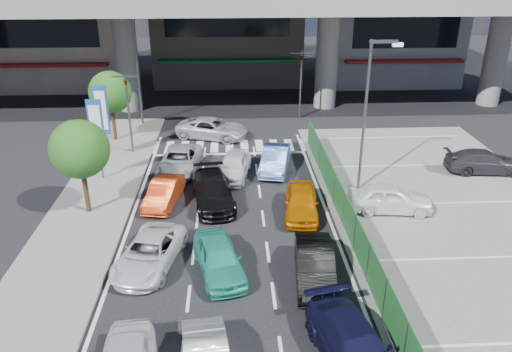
{
  "coord_description": "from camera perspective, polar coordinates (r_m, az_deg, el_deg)",
  "views": [
    {
      "loc": [
        0.13,
        -18.26,
        11.84
      ],
      "look_at": [
        1.28,
        3.5,
        2.05
      ],
      "focal_mm": 35.0,
      "sensor_mm": 36.0,
      "label": 1
    }
  ],
  "objects": [
    {
      "name": "parked_sedan_white",
      "position": [
        25.49,
        15.07,
        -2.44
      ],
      "size": [
        4.34,
        2.2,
        1.42
      ],
      "primitive_type": "imported",
      "rotation": [
        0.0,
        0.0,
        1.44
      ],
      "color": "white",
      "rests_on": "parking_lot"
    },
    {
      "name": "taxi_teal_mid",
      "position": [
        20.22,
        -4.27,
        -9.34
      ],
      "size": [
        2.5,
        4.31,
        1.38
      ],
      "primitive_type": "imported",
      "rotation": [
        0.0,
        0.0,
        0.23
      ],
      "color": "teal",
      "rests_on": "ground"
    },
    {
      "name": "taxi_orange_left",
      "position": [
        25.93,
        -10.49,
        -1.88
      ],
      "size": [
        1.93,
        3.91,
        1.23
      ],
      "primitive_type": "imported",
      "rotation": [
        0.0,
        0.0,
        -0.17
      ],
      "color": "#BE3813",
      "rests_on": "ground"
    },
    {
      "name": "hatch_black_mid_right",
      "position": [
        19.88,
        6.74,
        -10.1
      ],
      "size": [
        1.83,
        4.3,
        1.38
      ],
      "primitive_type": "imported",
      "rotation": [
        0.0,
        0.0,
        -0.09
      ],
      "color": "black",
      "rests_on": "ground"
    },
    {
      "name": "parked_sedan_dgrey",
      "position": [
        31.96,
        24.66,
        1.52
      ],
      "size": [
        4.61,
        2.17,
        1.3
      ],
      "primitive_type": "imported",
      "rotation": [
        0.0,
        0.0,
        1.49
      ],
      "color": "#2D2C30",
      "rests_on": "parking_lot"
    },
    {
      "name": "sedan_white_mid_left",
      "position": [
        21.08,
        -12.09,
        -8.57
      ],
      "size": [
        3.01,
        4.81,
        1.24
      ],
      "primitive_type": "imported",
      "rotation": [
        0.0,
        0.0,
        -0.23
      ],
      "color": "silver",
      "rests_on": "ground"
    },
    {
      "name": "sedan_black_mid",
      "position": [
        25.57,
        -4.92,
        -1.75
      ],
      "size": [
        2.56,
        4.97,
        1.38
      ],
      "primitive_type": "imported",
      "rotation": [
        0.0,
        0.0,
        0.14
      ],
      "color": "black",
      "rests_on": "ground"
    },
    {
      "name": "crossing_wagon_silver",
      "position": [
        34.83,
        -5.02,
        5.43
      ],
      "size": [
        5.4,
        3.75,
        1.37
      ],
      "primitive_type": "imported",
      "rotation": [
        0.0,
        0.0,
        1.24
      ],
      "color": "#A9ACB1",
      "rests_on": "ground"
    },
    {
      "name": "street_lamp_right",
      "position": [
        26.23,
        12.81,
        7.96
      ],
      "size": [
        1.65,
        0.22,
        8.0
      ],
      "color": "#595B60",
      "rests_on": "ground"
    },
    {
      "name": "building_west",
      "position": [
        53.02,
        -21.68,
        16.81
      ],
      "size": [
        12.0,
        10.9,
        13.0
      ],
      "color": "#9F9580",
      "rests_on": "ground"
    },
    {
      "name": "tree_near",
      "position": [
        24.85,
        -19.51,
        2.88
      ],
      "size": [
        2.8,
        2.8,
        4.8
      ],
      "color": "#382314",
      "rests_on": "ground"
    },
    {
      "name": "sidewalk_left",
      "position": [
        26.17,
        -18.51,
        -3.91
      ],
      "size": [
        4.0,
        30.0,
        0.12
      ],
      "primitive_type": "cube",
      "color": "#60605E",
      "rests_on": "ground"
    },
    {
      "name": "street_lamp_left",
      "position": [
        37.5,
        -13.2,
        12.72
      ],
      "size": [
        1.65,
        0.22,
        8.0
      ],
      "color": "#595B60",
      "rests_on": "ground"
    },
    {
      "name": "tree_far",
      "position": [
        34.75,
        -16.33,
        9.15
      ],
      "size": [
        2.8,
        2.8,
        4.8
      ],
      "color": "#382314",
      "rests_on": "ground"
    },
    {
      "name": "fence_run",
      "position": [
        22.75,
        10.55,
        -5.0
      ],
      "size": [
        0.16,
        22.0,
        1.8
      ],
      "primitive_type": null,
      "color": "#205F29",
      "rests_on": "ground"
    },
    {
      "name": "ground",
      "position": [
        21.76,
        -2.9,
        -8.79
      ],
      "size": [
        120.0,
        120.0,
        0.0
      ],
      "primitive_type": "plane",
      "color": "black",
      "rests_on": "ground"
    },
    {
      "name": "taxi_orange_right",
      "position": [
        24.54,
        5.18,
        -2.95
      ],
      "size": [
        2.06,
        4.17,
        1.37
      ],
      "primitive_type": "imported",
      "rotation": [
        0.0,
        0.0,
        -0.11
      ],
      "color": "#BF6202",
      "rests_on": "ground"
    },
    {
      "name": "building_east",
      "position": [
        53.0,
        15.11,
        17.08
      ],
      "size": [
        12.0,
        10.9,
        12.0
      ],
      "color": "gray",
      "rests_on": "ground"
    },
    {
      "name": "signboard_far",
      "position": [
        31.5,
        -17.22,
        6.93
      ],
      "size": [
        0.8,
        0.14,
        4.7
      ],
      "color": "#595B60",
      "rests_on": "ground"
    },
    {
      "name": "wagon_silver_front_left",
      "position": [
        29.71,
        -8.75,
        1.76
      ],
      "size": [
        2.7,
        4.86,
        1.29
      ],
      "primitive_type": "imported",
      "rotation": [
        0.0,
        0.0,
        -0.13
      ],
      "color": "#AFB2B8",
      "rests_on": "ground"
    },
    {
      "name": "building_center",
      "position": [
        51.41,
        -3.34,
        19.31
      ],
      "size": [
        14.0,
        10.9,
        15.0
      ],
      "color": "gray",
      "rests_on": "ground"
    },
    {
      "name": "signboard_near",
      "position": [
        28.64,
        -17.76,
        5.18
      ],
      "size": [
        0.8,
        0.14,
        4.7
      ],
      "color": "#595B60",
      "rests_on": "ground"
    },
    {
      "name": "sedan_white_front_mid",
      "position": [
        28.58,
        -2.57,
        1.21
      ],
      "size": [
        2.37,
        4.29,
        1.38
      ],
      "primitive_type": "imported",
      "rotation": [
        0.0,
        0.0,
        -0.19
      ],
      "color": "silver",
      "rests_on": "ground"
    },
    {
      "name": "traffic_light_left",
      "position": [
        31.91,
        -14.55,
        9.09
      ],
      "size": [
        1.6,
        1.24,
        5.2
      ],
      "color": "#595B60",
      "rests_on": "ground"
    },
    {
      "name": "parking_lot",
      "position": [
        25.85,
        22.34,
        -4.98
      ],
      "size": [
        12.0,
        28.0,
        0.06
      ],
      "primitive_type": "cube",
      "color": "#60605E",
      "rests_on": "ground"
    },
    {
      "name": "traffic_cone",
      "position": [
        27.09,
        9.58,
        -1.13
      ],
      "size": [
        0.43,
        0.43,
        0.68
      ],
      "primitive_type": "cone",
      "rotation": [
        0.0,
        0.0,
        0.26
      ],
      "color": "#FD310E",
      "rests_on": "parking_lot"
    },
    {
      "name": "traffic_light_right",
      "position": [
        38.47,
        5.19,
        12.25
      ],
      "size": [
        1.6,
        1.24,
        5.2
      ],
      "color": "#595B60",
      "rests_on": "ground"
    },
    {
      "name": "kei_truck_front_right",
      "position": [
        29.43,
        2.2,
        1.92
      ],
      "size": [
        2.26,
        4.39,
        1.38
      ],
      "primitive_type": "imported",
      "rotation": [
        0.0,
        0.0,
        -0.2
      ],
      "color": "#4E6FC8",
      "rests_on": "ground"
    },
    {
      "name": "minivan_navy_back",
      "position": [
        16.55,
        11.2,
        -18.71
      ],
      "size": [
        2.93,
        5.06,
        1.38
      ],
      "primitive_type": "imported",
      "rotation": [
        0.0,
        0.0,
        0.22
      ],
      "color": "black",
      "rests_on": "ground"
    }
  ]
}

